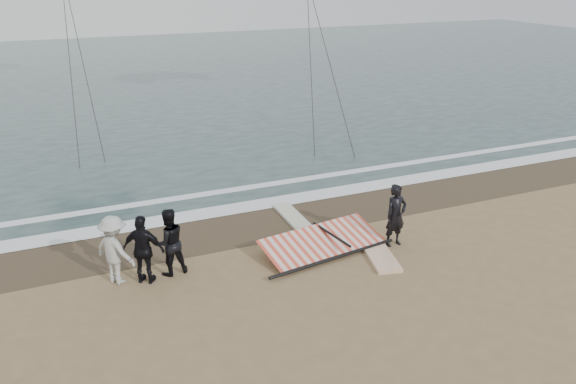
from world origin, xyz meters
The scene contains 10 objects.
ground centered at (0.00, 0.00, 0.00)m, with size 120.00×120.00×0.00m, color #8C704C.
sea centered at (0.00, 33.00, 0.01)m, with size 120.00×54.00×0.02m, color #233838.
wet_sand centered at (0.00, 4.50, 0.01)m, with size 120.00×2.80×0.01m, color #4C3D2B.
foam_near centered at (0.00, 5.90, 0.03)m, with size 120.00×0.90×0.01m, color white.
foam_far centered at (0.00, 7.60, 0.03)m, with size 120.00×0.45×0.01m, color white.
man_main centered at (2.38, 1.49, 0.96)m, with size 0.70×0.46×1.93m, color black.
board_white centered at (1.64, 1.25, 0.05)m, with size 0.71×2.55×0.10m, color silver.
board_cream centered at (0.33, 4.43, 0.05)m, with size 0.60×2.25×0.09m, color beige.
trio_cluster centered at (-4.94, 2.42, 0.95)m, with size 2.57×1.50×1.92m.
sail_rig centered at (0.17, 2.17, 0.19)m, with size 4.25×2.24×0.50m.
Camera 1 is at (-6.50, -11.20, 7.84)m, focal length 35.00 mm.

